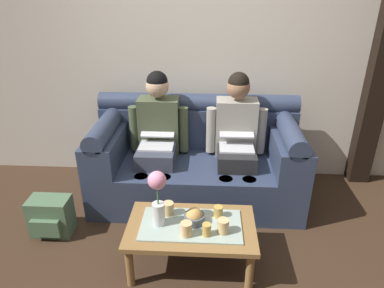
% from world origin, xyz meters
% --- Properties ---
extents(ground_plane, '(14.00, 14.00, 0.00)m').
position_xyz_m(ground_plane, '(0.00, 0.00, 0.00)').
color(ground_plane, '#382619').
extents(back_wall_patterned, '(6.00, 0.12, 2.90)m').
position_xyz_m(back_wall_patterned, '(0.00, 1.70, 1.45)').
color(back_wall_patterned, beige).
rests_on(back_wall_patterned, ground_plane).
extents(couch, '(1.93, 0.88, 0.96)m').
position_xyz_m(couch, '(0.00, 1.17, 0.38)').
color(couch, '#2D3851').
rests_on(couch, ground_plane).
extents(person_left, '(0.56, 0.67, 1.22)m').
position_xyz_m(person_left, '(-0.37, 1.17, 0.66)').
color(person_left, '#383D4C').
rests_on(person_left, ground_plane).
extents(person_right, '(0.56, 0.67, 1.22)m').
position_xyz_m(person_right, '(0.37, 1.17, 0.66)').
color(person_right, '#232326').
rests_on(person_right, ground_plane).
extents(coffee_table, '(0.92, 0.54, 0.37)m').
position_xyz_m(coffee_table, '(0.00, 0.22, 0.32)').
color(coffee_table, olive).
rests_on(coffee_table, ground_plane).
extents(flower_vase, '(0.13, 0.13, 0.43)m').
position_xyz_m(flower_vase, '(-0.23, 0.21, 0.62)').
color(flower_vase, silver).
rests_on(flower_vase, coffee_table).
extents(snack_bowl, '(0.15, 0.15, 0.12)m').
position_xyz_m(snack_bowl, '(0.02, 0.24, 0.42)').
color(snack_bowl, '#4C5666').
rests_on(snack_bowl, coffee_table).
extents(cup_near_left, '(0.08, 0.08, 0.10)m').
position_xyz_m(cup_near_left, '(-0.03, 0.10, 0.42)').
color(cup_near_left, '#DBB77A').
rests_on(cup_near_left, coffee_table).
extents(cup_near_right, '(0.07, 0.07, 0.08)m').
position_xyz_m(cup_near_right, '(0.19, 0.32, 0.41)').
color(cup_near_right, gold).
rests_on(cup_near_right, coffee_table).
extents(cup_far_center, '(0.06, 0.06, 0.09)m').
position_xyz_m(cup_far_center, '(0.11, 0.11, 0.42)').
color(cup_far_center, gold).
rests_on(cup_far_center, coffee_table).
extents(cup_far_left, '(0.08, 0.08, 0.10)m').
position_xyz_m(cup_far_left, '(0.23, 0.14, 0.42)').
color(cup_far_left, '#DBB77A').
rests_on(cup_far_left, coffee_table).
extents(cup_far_right, '(0.08, 0.08, 0.10)m').
position_xyz_m(cup_far_right, '(-0.18, 0.33, 0.42)').
color(cup_far_right, '#DBB77A').
rests_on(cup_far_right, coffee_table).
extents(backpack_left, '(0.33, 0.25, 0.33)m').
position_xyz_m(backpack_left, '(-1.19, 0.51, 0.16)').
color(backpack_left, '#4C6B4C').
rests_on(backpack_left, ground_plane).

